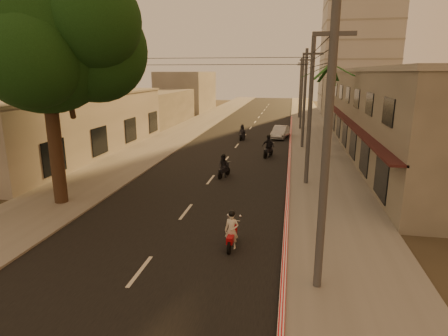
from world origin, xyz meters
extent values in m
plane|color=#383023|center=(0.00, 0.00, 0.00)|extent=(160.00, 160.00, 0.00)
cube|color=black|center=(0.00, 20.00, 0.01)|extent=(10.00, 140.00, 0.02)
cube|color=slate|center=(7.50, 20.00, 0.06)|extent=(5.00, 140.00, 0.12)
cube|color=slate|center=(-7.50, 20.00, 0.06)|extent=(5.00, 140.00, 0.12)
cube|color=red|center=(5.10, 15.00, 0.10)|extent=(0.20, 60.00, 0.20)
cube|color=gray|center=(14.00, 18.00, 3.50)|extent=(8.00, 34.00, 7.00)
cube|color=#9F998F|center=(14.00, 18.00, 7.15)|extent=(8.20, 34.20, 0.30)
cube|color=#381616|center=(9.70, 18.00, 3.10)|extent=(0.80, 34.00, 0.12)
cube|color=#9F998F|center=(-14.00, 14.00, 2.50)|extent=(8.00, 24.00, 5.00)
cube|color=gray|center=(-14.00, 14.00, 5.10)|extent=(8.20, 24.20, 0.20)
cube|color=#B7B5B2|center=(16.00, 56.00, 14.00)|extent=(12.00, 12.00, 28.00)
cylinder|color=black|center=(-7.00, 2.00, 3.00)|extent=(0.70, 0.70, 6.00)
cylinder|color=black|center=(-6.20, 2.40, 6.00)|extent=(1.22, 2.17, 3.04)
cylinder|color=black|center=(-7.60, 1.70, 6.20)|extent=(1.31, 1.49, 2.73)
sphere|color=black|center=(-7.00, 2.00, 8.50)|extent=(7.20, 7.20, 7.20)
sphere|color=black|center=(-4.80, 3.00, 8.00)|extent=(5.20, 5.20, 5.20)
sphere|color=black|center=(-8.80, 2.80, 8.20)|extent=(4.80, 4.80, 4.80)
sphere|color=black|center=(-6.40, 0.20, 7.60)|extent=(4.60, 4.60, 4.60)
sphere|color=black|center=(-4.00, 1.50, 9.20)|extent=(4.40, 4.40, 4.40)
sphere|color=black|center=(-5.80, 4.40, 9.60)|extent=(4.40, 4.40, 4.40)
cylinder|color=black|center=(8.00, 16.00, 3.80)|extent=(0.32, 0.32, 7.60)
sphere|color=black|center=(8.00, 16.00, 7.60)|extent=(0.60, 0.60, 0.60)
cylinder|color=#38383A|center=(6.20, -4.00, 4.50)|extent=(0.26, 0.26, 9.00)
cube|color=#38383A|center=(6.20, -4.00, 8.00)|extent=(1.20, 0.12, 0.12)
cylinder|color=#38383A|center=(6.20, 8.00, 4.50)|extent=(0.26, 0.26, 9.00)
cube|color=#38383A|center=(6.20, 8.00, 8.00)|extent=(1.20, 0.12, 0.12)
cylinder|color=#38383A|center=(6.20, 20.00, 4.50)|extent=(0.26, 0.26, 9.00)
cube|color=#38383A|center=(6.20, 20.00, 8.00)|extent=(1.20, 0.12, 0.12)
cylinder|color=#38383A|center=(6.20, 32.00, 4.50)|extent=(0.26, 0.26, 9.00)
cube|color=#38383A|center=(6.20, 32.00, 8.00)|extent=(1.20, 0.12, 0.12)
cylinder|color=#38383A|center=(6.20, 44.00, 4.50)|extent=(0.26, 0.26, 9.00)
cube|color=#38383A|center=(6.20, 44.00, 8.00)|extent=(1.20, 0.12, 0.12)
cube|color=#9F998F|center=(14.00, 45.00, 3.00)|extent=(8.00, 14.00, 6.00)
cube|color=#9F998F|center=(-14.00, 34.00, 2.20)|extent=(8.00, 14.00, 4.40)
cube|color=#9F998F|center=(-14.00, 52.00, 3.50)|extent=(8.00, 14.00, 7.00)
cylinder|color=black|center=(2.97, -0.95, 0.26)|extent=(0.11, 0.52, 0.52)
cylinder|color=black|center=(2.94, -2.11, 0.26)|extent=(0.11, 0.52, 0.52)
cube|color=#A90D14|center=(2.95, -1.60, 0.51)|extent=(0.29, 1.03, 0.28)
cube|color=#A90D14|center=(2.97, -1.13, 0.65)|extent=(0.28, 0.10, 0.55)
cylinder|color=silver|center=(2.97, -1.02, 0.97)|extent=(0.51, 0.06, 0.04)
imported|color=beige|center=(2.95, -1.60, 0.78)|extent=(0.59, 0.41, 1.55)
sphere|color=black|center=(2.95, -1.60, 1.50)|extent=(0.28, 0.28, 0.28)
sphere|color=silver|center=(2.71, -1.03, 1.20)|extent=(0.11, 0.11, 0.11)
sphere|color=silver|center=(3.23, -1.05, 1.20)|extent=(0.11, 0.11, 0.11)
cylinder|color=black|center=(0.93, 9.37, 0.26)|extent=(0.24, 0.53, 0.52)
cylinder|color=black|center=(0.59, 8.25, 0.26)|extent=(0.24, 0.53, 0.52)
cube|color=black|center=(0.74, 8.74, 0.51)|extent=(0.54, 1.06, 0.28)
cube|color=black|center=(0.88, 9.19, 0.65)|extent=(0.29, 0.17, 0.56)
cylinder|color=silver|center=(0.91, 9.30, 0.98)|extent=(0.50, 0.19, 0.04)
imported|color=black|center=(0.74, 8.74, 0.78)|extent=(1.09, 1.01, 1.57)
sphere|color=black|center=(0.74, 8.74, 1.52)|extent=(0.28, 0.28, 0.28)
cylinder|color=black|center=(3.52, 16.29, 0.30)|extent=(0.28, 0.61, 0.61)
cylinder|color=black|center=(3.12, 14.99, 0.30)|extent=(0.28, 0.61, 0.61)
cube|color=black|center=(3.30, 15.56, 0.60)|extent=(0.64, 1.23, 0.33)
cube|color=black|center=(3.46, 16.08, 0.76)|extent=(0.34, 0.20, 0.65)
cylinder|color=silver|center=(3.50, 16.20, 1.14)|extent=(0.58, 0.22, 0.04)
imported|color=black|center=(3.30, 15.56, 0.91)|extent=(1.32, 1.05, 1.83)
sphere|color=black|center=(3.30, 15.56, 1.78)|extent=(0.33, 0.33, 0.33)
cylinder|color=black|center=(0.21, 23.87, 0.26)|extent=(0.19, 0.54, 0.53)
cylinder|color=black|center=(0.00, 22.72, 0.26)|extent=(0.19, 0.54, 0.53)
cube|color=black|center=(0.09, 23.23, 0.52)|extent=(0.45, 1.07, 0.28)
cube|color=black|center=(0.18, 23.69, 0.66)|extent=(0.30, 0.14, 0.57)
cylinder|color=silver|center=(0.20, 23.80, 0.99)|extent=(0.52, 0.13, 0.04)
imported|color=black|center=(0.09, 23.23, 0.79)|extent=(0.95, 0.78, 1.58)
sphere|color=black|center=(0.09, 23.23, 1.53)|extent=(0.28, 0.28, 0.28)
imported|color=#A6A9AE|center=(3.98, 25.13, 0.67)|extent=(2.65, 4.48, 1.33)
camera|label=1|loc=(5.14, -15.37, 6.96)|focal=30.00mm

